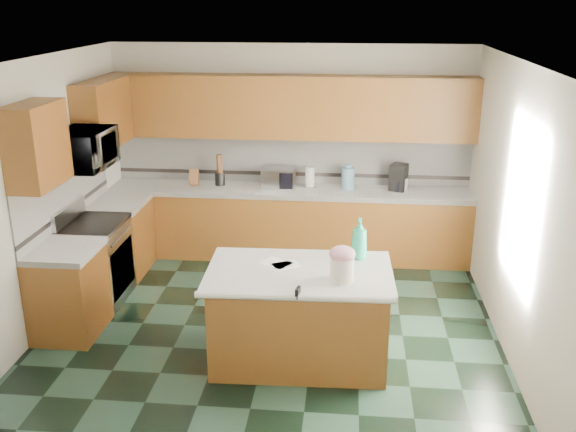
# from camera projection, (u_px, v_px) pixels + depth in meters

# --- Properties ---
(floor) EXTENTS (4.60, 4.60, 0.00)m
(floor) POSITION_uv_depth(u_px,v_px,m) (270.00, 329.00, 6.59)
(floor) COLOR black
(floor) RESTS_ON ground
(ceiling) EXTENTS (4.60, 4.60, 0.00)m
(ceiling) POSITION_uv_depth(u_px,v_px,m) (267.00, 61.00, 5.72)
(ceiling) COLOR white
(ceiling) RESTS_ON ground
(wall_back) EXTENTS (4.60, 0.04, 2.70)m
(wall_back) POSITION_uv_depth(u_px,v_px,m) (291.00, 150.00, 8.34)
(wall_back) COLOR silver
(wall_back) RESTS_ON ground
(wall_front) EXTENTS (4.60, 0.04, 2.70)m
(wall_front) POSITION_uv_depth(u_px,v_px,m) (222.00, 320.00, 3.97)
(wall_front) COLOR silver
(wall_front) RESTS_ON ground
(wall_left) EXTENTS (0.04, 4.60, 2.70)m
(wall_left) POSITION_uv_depth(u_px,v_px,m) (37.00, 198.00, 6.37)
(wall_left) COLOR silver
(wall_left) RESTS_ON ground
(wall_right) EXTENTS (0.04, 4.60, 2.70)m
(wall_right) POSITION_uv_depth(u_px,v_px,m) (517.00, 212.00, 5.94)
(wall_right) COLOR silver
(wall_right) RESTS_ON ground
(back_base_cab) EXTENTS (4.60, 0.60, 0.86)m
(back_base_cab) POSITION_uv_depth(u_px,v_px,m) (289.00, 225.00, 8.34)
(back_base_cab) COLOR #3C1F09
(back_base_cab) RESTS_ON ground
(back_countertop) EXTENTS (4.60, 0.64, 0.06)m
(back_countertop) POSITION_uv_depth(u_px,v_px,m) (289.00, 191.00, 8.19)
(back_countertop) COLOR white
(back_countertop) RESTS_ON back_base_cab
(back_upper_cab) EXTENTS (4.60, 0.33, 0.78)m
(back_upper_cab) POSITION_uv_depth(u_px,v_px,m) (290.00, 107.00, 7.97)
(back_upper_cab) COLOR #3C1F09
(back_upper_cab) RESTS_ON wall_back
(back_backsplash) EXTENTS (4.60, 0.02, 0.63)m
(back_backsplash) POSITION_uv_depth(u_px,v_px,m) (291.00, 159.00, 8.35)
(back_backsplash) COLOR silver
(back_backsplash) RESTS_ON back_countertop
(back_accent_band) EXTENTS (4.60, 0.01, 0.05)m
(back_accent_band) POSITION_uv_depth(u_px,v_px,m) (291.00, 174.00, 8.40)
(back_accent_band) COLOR black
(back_accent_band) RESTS_ON back_countertop
(left_base_cab_rear) EXTENTS (0.60, 0.82, 0.86)m
(left_base_cab_rear) POSITION_uv_depth(u_px,v_px,m) (121.00, 239.00, 7.85)
(left_base_cab_rear) COLOR #3C1F09
(left_base_cab_rear) RESTS_ON ground
(left_counter_rear) EXTENTS (0.64, 0.82, 0.06)m
(left_counter_rear) POSITION_uv_depth(u_px,v_px,m) (118.00, 203.00, 7.70)
(left_counter_rear) COLOR white
(left_counter_rear) RESTS_ON left_base_cab_rear
(left_base_cab_front) EXTENTS (0.60, 0.72, 0.86)m
(left_base_cab_front) POSITION_uv_depth(u_px,v_px,m) (69.00, 293.00, 6.41)
(left_base_cab_front) COLOR #3C1F09
(left_base_cab_front) RESTS_ON ground
(left_counter_front) EXTENTS (0.64, 0.72, 0.06)m
(left_counter_front) POSITION_uv_depth(u_px,v_px,m) (63.00, 251.00, 6.26)
(left_counter_front) COLOR white
(left_counter_front) RESTS_ON left_base_cab_front
(left_backsplash) EXTENTS (0.02, 2.30, 0.63)m
(left_backsplash) POSITION_uv_depth(u_px,v_px,m) (65.00, 193.00, 6.92)
(left_backsplash) COLOR silver
(left_backsplash) RESTS_ON wall_left
(left_accent_band) EXTENTS (0.01, 2.30, 0.05)m
(left_accent_band) POSITION_uv_depth(u_px,v_px,m) (68.00, 210.00, 6.98)
(left_accent_band) COLOR black
(left_accent_band) RESTS_ON wall_left
(left_upper_cab_rear) EXTENTS (0.33, 1.09, 0.78)m
(left_upper_cab_rear) POSITION_uv_depth(u_px,v_px,m) (103.00, 114.00, 7.50)
(left_upper_cab_rear) COLOR #3C1F09
(left_upper_cab_rear) RESTS_ON wall_left
(left_upper_cab_front) EXTENTS (0.33, 0.72, 0.78)m
(left_upper_cab_front) POSITION_uv_depth(u_px,v_px,m) (36.00, 145.00, 5.93)
(left_upper_cab_front) COLOR #3C1F09
(left_upper_cab_front) RESTS_ON wall_left
(range_body) EXTENTS (0.60, 0.76, 0.88)m
(range_body) POSITION_uv_depth(u_px,v_px,m) (97.00, 263.00, 7.10)
(range_body) COLOR #B7B7BC
(range_body) RESTS_ON ground
(range_oven_door) EXTENTS (0.02, 0.68, 0.55)m
(range_oven_door) POSITION_uv_depth(u_px,v_px,m) (122.00, 268.00, 7.09)
(range_oven_door) COLOR black
(range_oven_door) RESTS_ON range_body
(range_cooktop) EXTENTS (0.62, 0.78, 0.04)m
(range_cooktop) POSITION_uv_depth(u_px,v_px,m) (92.00, 224.00, 6.96)
(range_cooktop) COLOR black
(range_cooktop) RESTS_ON range_body
(range_handle) EXTENTS (0.02, 0.66, 0.02)m
(range_handle) POSITION_uv_depth(u_px,v_px,m) (122.00, 236.00, 6.96)
(range_handle) COLOR #B7B7BC
(range_handle) RESTS_ON range_body
(range_backguard) EXTENTS (0.06, 0.76, 0.18)m
(range_backguard) POSITION_uv_depth(u_px,v_px,m) (68.00, 213.00, 6.94)
(range_backguard) COLOR #B7B7BC
(range_backguard) RESTS_ON range_body
(microwave) EXTENTS (0.50, 0.73, 0.41)m
(microwave) POSITION_uv_depth(u_px,v_px,m) (85.00, 149.00, 6.68)
(microwave) COLOR #B7B7BC
(microwave) RESTS_ON wall_left
(island_base) EXTENTS (1.59, 0.94, 0.86)m
(island_base) POSITION_uv_depth(u_px,v_px,m) (299.00, 319.00, 5.91)
(island_base) COLOR #3C1F09
(island_base) RESTS_ON ground
(island_top) EXTENTS (1.69, 1.05, 0.06)m
(island_top) POSITION_uv_depth(u_px,v_px,m) (299.00, 273.00, 5.76)
(island_top) COLOR white
(island_top) RESTS_ON island_base
(island_bullnose) EXTENTS (1.67, 0.11, 0.06)m
(island_bullnose) POSITION_uv_depth(u_px,v_px,m) (295.00, 298.00, 5.29)
(island_bullnose) COLOR white
(island_bullnose) RESTS_ON island_base
(treat_jar) EXTENTS (0.24, 0.24, 0.21)m
(treat_jar) POSITION_uv_depth(u_px,v_px,m) (342.00, 269.00, 5.50)
(treat_jar) COLOR silver
(treat_jar) RESTS_ON island_top
(treat_jar_lid) EXTENTS (0.23, 0.23, 0.14)m
(treat_jar_lid) POSITION_uv_depth(u_px,v_px,m) (342.00, 254.00, 5.45)
(treat_jar_lid) COLOR #CE8C9B
(treat_jar_lid) RESTS_ON treat_jar
(treat_jar_knob) EXTENTS (0.07, 0.03, 0.03)m
(treat_jar_knob) POSITION_uv_depth(u_px,v_px,m) (343.00, 249.00, 5.44)
(treat_jar_knob) COLOR tan
(treat_jar_knob) RESTS_ON treat_jar_lid
(treat_jar_knob_end_l) EXTENTS (0.04, 0.04, 0.04)m
(treat_jar_knob_end_l) POSITION_uv_depth(u_px,v_px,m) (338.00, 249.00, 5.44)
(treat_jar_knob_end_l) COLOR tan
(treat_jar_knob_end_l) RESTS_ON treat_jar_lid
(treat_jar_knob_end_r) EXTENTS (0.04, 0.04, 0.04)m
(treat_jar_knob_end_r) POSITION_uv_depth(u_px,v_px,m) (347.00, 249.00, 5.43)
(treat_jar_knob_end_r) COLOR tan
(treat_jar_knob_end_r) RESTS_ON treat_jar_lid
(soap_bottle_island) EXTENTS (0.17, 0.17, 0.39)m
(soap_bottle_island) POSITION_uv_depth(u_px,v_px,m) (359.00, 239.00, 5.95)
(soap_bottle_island) COLOR #1F9D77
(soap_bottle_island) RESTS_ON island_top
(paper_sheet_a) EXTENTS (0.30, 0.27, 0.00)m
(paper_sheet_a) POSITION_uv_depth(u_px,v_px,m) (286.00, 265.00, 5.85)
(paper_sheet_a) COLOR white
(paper_sheet_a) RESTS_ON island_top
(paper_sheet_b) EXTENTS (0.33, 0.31, 0.00)m
(paper_sheet_b) POSITION_uv_depth(u_px,v_px,m) (276.00, 263.00, 5.90)
(paper_sheet_b) COLOR white
(paper_sheet_b) RESTS_ON island_top
(clamp_body) EXTENTS (0.04, 0.09, 0.08)m
(clamp_body) POSITION_uv_depth(u_px,v_px,m) (298.00, 292.00, 5.30)
(clamp_body) COLOR black
(clamp_body) RESTS_ON island_top
(clamp_handle) EXTENTS (0.01, 0.06, 0.01)m
(clamp_handle) POSITION_uv_depth(u_px,v_px,m) (297.00, 297.00, 5.25)
(clamp_handle) COLOR black
(clamp_handle) RESTS_ON island_top
(knife_block) EXTENTS (0.13, 0.17, 0.23)m
(knife_block) POSITION_uv_depth(u_px,v_px,m) (194.00, 177.00, 8.30)
(knife_block) COLOR #472814
(knife_block) RESTS_ON back_countertop
(utensil_crock) EXTENTS (0.13, 0.13, 0.16)m
(utensil_crock) POSITION_uv_depth(u_px,v_px,m) (220.00, 179.00, 8.31)
(utensil_crock) COLOR black
(utensil_crock) RESTS_ON back_countertop
(utensil_bundle) EXTENTS (0.08, 0.08, 0.24)m
(utensil_bundle) POSITION_uv_depth(u_px,v_px,m) (219.00, 164.00, 8.24)
(utensil_bundle) COLOR #472814
(utensil_bundle) RESTS_ON utensil_crock
(toaster_oven) EXTENTS (0.44, 0.31, 0.25)m
(toaster_oven) POSITION_uv_depth(u_px,v_px,m) (279.00, 178.00, 8.20)
(toaster_oven) COLOR #B7B7BC
(toaster_oven) RESTS_ON back_countertop
(toaster_oven_door) EXTENTS (0.39, 0.01, 0.21)m
(toaster_oven_door) POSITION_uv_depth(u_px,v_px,m) (277.00, 181.00, 8.07)
(toaster_oven_door) COLOR black
(toaster_oven_door) RESTS_ON toaster_oven
(paper_towel) EXTENTS (0.12, 0.12, 0.26)m
(paper_towel) POSITION_uv_depth(u_px,v_px,m) (310.00, 177.00, 8.20)
(paper_towel) COLOR white
(paper_towel) RESTS_ON back_countertop
(paper_towel_base) EXTENTS (0.17, 0.17, 0.01)m
(paper_towel_base) POSITION_uv_depth(u_px,v_px,m) (310.00, 186.00, 8.24)
(paper_towel_base) COLOR #B7B7BC
(paper_towel_base) RESTS_ON back_countertop
(water_jug) EXTENTS (0.17, 0.17, 0.28)m
(water_jug) POSITION_uv_depth(u_px,v_px,m) (348.00, 178.00, 8.12)
(water_jug) COLOR #6A9DBC
(water_jug) RESTS_ON back_countertop
(water_jug_neck) EXTENTS (0.08, 0.08, 0.04)m
(water_jug_neck) POSITION_uv_depth(u_px,v_px,m) (348.00, 166.00, 8.07)
(water_jug_neck) COLOR #6A9DBC
(water_jug_neck) RESTS_ON water_jug
(coffee_maker) EXTENTS (0.26, 0.27, 0.33)m
(coffee_maker) POSITION_uv_depth(u_px,v_px,m) (399.00, 177.00, 8.07)
(coffee_maker) COLOR black
(coffee_maker) RESTS_ON back_countertop
(coffee_carafe) EXTENTS (0.14, 0.14, 0.14)m
(coffee_carafe) POSITION_uv_depth(u_px,v_px,m) (398.00, 186.00, 8.06)
(coffee_carafe) COLOR black
(coffee_carafe) RESTS_ON back_countertop
(soap_bottle_back) EXTENTS (0.15, 0.15, 0.24)m
(soap_bottle_back) POSITION_uv_depth(u_px,v_px,m) (402.00, 182.00, 8.05)
(soap_bottle_back) COLOR white
(soap_bottle_back) RESTS_ON back_countertop
(soap_back_cap) EXTENTS (0.02, 0.02, 0.03)m
(soap_back_cap) POSITION_uv_depth(u_px,v_px,m) (403.00, 171.00, 8.01)
(soap_back_cap) COLOR red
(soap_back_cap) RESTS_ON soap_bottle_back
(window_light_proxy) EXTENTS (0.02, 1.40, 1.10)m
(window_light_proxy) POSITION_uv_depth(u_px,v_px,m) (521.00, 203.00, 5.71)
(window_light_proxy) COLOR white
(window_light_proxy) RESTS_ON wall_right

